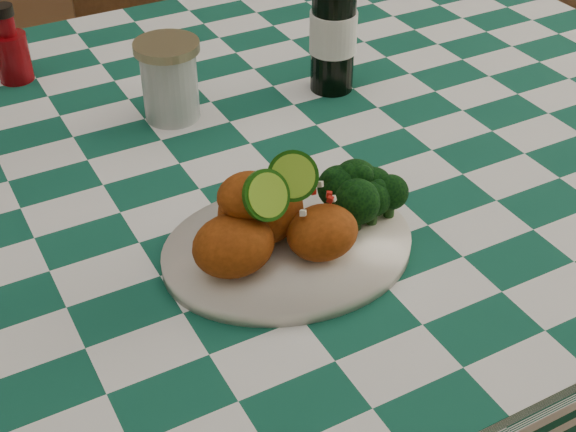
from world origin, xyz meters
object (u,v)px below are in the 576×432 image
plate (288,249)px  mason_jar (170,80)px  dining_table (200,370)px  wooden_chair_right (184,96)px  fried_chicken_pile (280,207)px  beer_bottle (334,14)px  ketchup_bottle (10,44)px

plate → mason_jar: bearing=89.5°
dining_table → plate: (0.04, -0.23, 0.40)m
dining_table → wooden_chair_right: 0.82m
fried_chicken_pile → beer_bottle: (0.25, 0.31, 0.05)m
wooden_chair_right → plate: bearing=-96.9°
ketchup_bottle → beer_bottle: (0.41, -0.25, 0.06)m
ketchup_bottle → mason_jar: 0.27m
dining_table → beer_bottle: 0.59m
fried_chicken_pile → beer_bottle: beer_bottle is taller
dining_table → beer_bottle: beer_bottle is taller
mason_jar → beer_bottle: 0.25m
wooden_chair_right → dining_table: bearing=-103.4°
beer_bottle → dining_table: bearing=-163.3°
ketchup_bottle → beer_bottle: 0.48m
mason_jar → wooden_chair_right: mason_jar is taller
plate → dining_table: bearing=98.7°
mason_jar → wooden_chair_right: 0.80m
ketchup_bottle → wooden_chair_right: ketchup_bottle is taller
fried_chicken_pile → mason_jar: size_ratio=1.46×
dining_table → wooden_chair_right: (0.29, 0.76, 0.05)m
plate → wooden_chair_right: wooden_chair_right is taller
mason_jar → fried_chicken_pile: bearing=-92.1°
beer_bottle → plate: bearing=-127.9°
fried_chicken_pile → dining_table: bearing=96.4°
beer_bottle → wooden_chair_right: (0.01, 0.68, -0.46)m
ketchup_bottle → beer_bottle: size_ratio=0.50×
fried_chicken_pile → ketchup_bottle: bearing=105.3°
ketchup_bottle → mason_jar: (0.17, -0.22, -0.00)m
plate → fried_chicken_pile: (-0.01, 0.00, 0.06)m
dining_table → mason_jar: size_ratio=14.71×
plate → fried_chicken_pile: fried_chicken_pile is taller
beer_bottle → ketchup_bottle: bearing=148.3°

